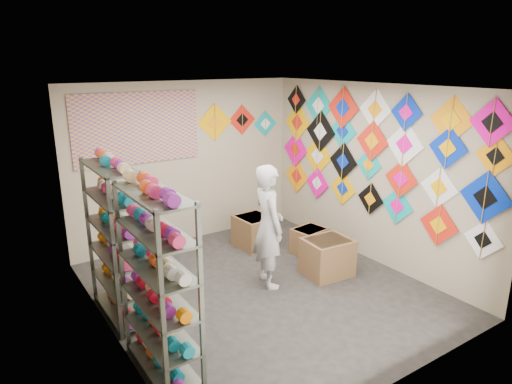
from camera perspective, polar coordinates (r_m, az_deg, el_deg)
ground at (r=6.36m, az=0.77°, el=-12.11°), size 4.50×4.50×0.00m
room_walls at (r=5.76m, az=0.83°, el=2.45°), size 4.50×4.50×4.50m
shelf_rack_front at (r=4.51m, az=-12.06°, el=-11.43°), size 0.40×1.10×1.90m
shelf_rack_back at (r=5.64m, az=-17.07°, el=-6.03°), size 0.40×1.10×1.90m
string_spools at (r=5.03m, az=-14.94°, el=-7.45°), size 0.12×2.36×0.12m
kite_wall_display at (r=7.11m, az=13.64°, el=4.85°), size 0.05×4.28×2.01m
back_wall_kites at (r=8.08m, az=-2.48°, el=8.74°), size 1.62×0.02×0.68m
poster at (r=7.31m, az=-14.56°, el=7.70°), size 2.00×0.01×1.10m
shopkeeper at (r=6.17m, az=1.55°, el=-4.30°), size 0.80×0.67×1.71m
carton_a at (r=6.74m, az=8.88°, el=-8.04°), size 0.69×0.59×0.54m
carton_b at (r=7.43m, az=6.69°, el=-6.10°), size 0.56×0.48×0.42m
carton_c at (r=7.63m, az=-0.24°, el=-4.96°), size 0.57×0.62×0.52m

